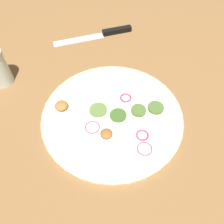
% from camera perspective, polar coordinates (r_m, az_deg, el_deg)
% --- Properties ---
extents(ground_plane, '(3.00, 3.00, 0.00)m').
position_cam_1_polar(ground_plane, '(0.58, -0.00, -1.25)').
color(ground_plane, brown).
extents(pizza, '(0.37, 0.37, 0.03)m').
position_cam_1_polar(pizza, '(0.58, -0.01, -0.83)').
color(pizza, beige).
rests_on(pizza, ground_plane).
extents(knife, '(0.28, 0.11, 0.02)m').
position_cam_1_polar(knife, '(0.85, -1.37, 19.95)').
color(knife, silver).
rests_on(knife, ground_plane).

